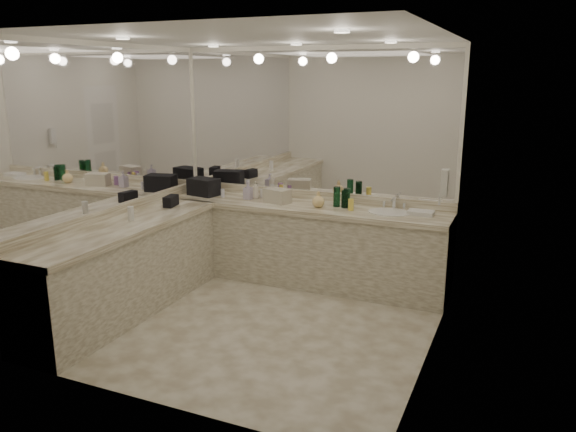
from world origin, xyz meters
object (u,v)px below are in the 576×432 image
at_px(cream_cosmetic_case, 277,196).
at_px(soap_bottle_a, 256,190).
at_px(sink, 389,213).
at_px(soap_bottle_b, 248,191).
at_px(wall_phone, 445,183).
at_px(soap_bottle_c, 318,199).
at_px(black_toiletry_bag, 204,187).
at_px(hand_towel, 421,213).

height_order(cream_cosmetic_case, soap_bottle_a, soap_bottle_a).
distance_m(sink, soap_bottle_b, 1.65).
distance_m(cream_cosmetic_case, soap_bottle_a, 0.34).
height_order(wall_phone, soap_bottle_a, wall_phone).
bearing_deg(sink, wall_phone, -39.57).
distance_m(soap_bottle_a, soap_bottle_c, 0.83).
height_order(cream_cosmetic_case, soap_bottle_c, soap_bottle_c).
bearing_deg(black_toiletry_bag, sink, 0.40).
bearing_deg(cream_cosmetic_case, soap_bottle_a, 177.97).
distance_m(hand_towel, soap_bottle_b, 1.96).
bearing_deg(sink, cream_cosmetic_case, -178.21).
distance_m(sink, cream_cosmetic_case, 1.27).
bearing_deg(soap_bottle_b, soap_bottle_c, -3.47).
bearing_deg(hand_towel, soap_bottle_b, -178.64).
xyz_separation_m(black_toiletry_bag, soap_bottle_c, (1.47, -0.04, -0.01)).
bearing_deg(wall_phone, sink, 140.43).
height_order(soap_bottle_a, soap_bottle_c, soap_bottle_a).
xyz_separation_m(sink, cream_cosmetic_case, (-1.26, -0.04, 0.09)).
distance_m(soap_bottle_b, soap_bottle_c, 0.88).
bearing_deg(soap_bottle_c, cream_cosmetic_case, 178.18).
bearing_deg(soap_bottle_b, hand_towel, 1.36).
bearing_deg(soap_bottle_b, soap_bottle_a, 47.91).
bearing_deg(wall_phone, soap_bottle_b, 167.53).
bearing_deg(soap_bottle_b, black_toiletry_bag, -178.65).
height_order(sink, hand_towel, hand_towel).
xyz_separation_m(hand_towel, soap_bottle_a, (-1.90, 0.02, 0.08)).
height_order(black_toiletry_bag, soap_bottle_a, black_toiletry_bag).
relative_size(hand_towel, soap_bottle_a, 1.30).
distance_m(cream_cosmetic_case, soap_bottle_b, 0.39).
height_order(sink, black_toiletry_bag, black_toiletry_bag).
bearing_deg(hand_towel, wall_phone, -62.03).
xyz_separation_m(cream_cosmetic_case, soap_bottle_c, (0.50, -0.02, 0.01)).
bearing_deg(black_toiletry_bag, wall_phone, -9.69).
xyz_separation_m(cream_cosmetic_case, soap_bottle_a, (-0.32, 0.11, 0.02)).
bearing_deg(soap_bottle_c, hand_towel, 5.27).
distance_m(sink, soap_bottle_c, 0.77).
bearing_deg(soap_bottle_a, wall_phone, -14.49).
relative_size(sink, black_toiletry_bag, 1.24).
bearing_deg(sink, soap_bottle_a, 177.62).
bearing_deg(soap_bottle_b, cream_cosmetic_case, -5.61).
xyz_separation_m(sink, black_toiletry_bag, (-2.23, -0.02, 0.11)).
distance_m(sink, black_toiletry_bag, 2.23).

